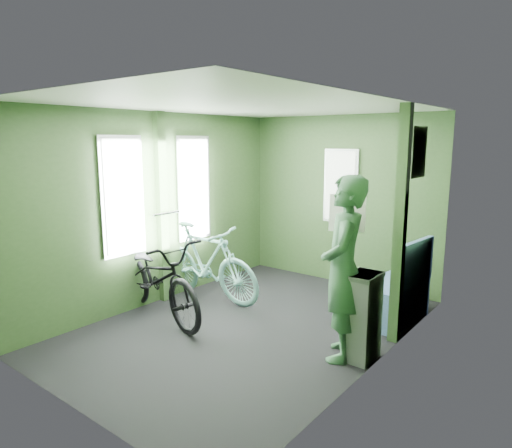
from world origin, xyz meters
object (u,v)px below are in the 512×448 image
at_px(waste_box, 362,317).
at_px(bench_seat, 394,297).
at_px(bicycle_black, 159,317).
at_px(passenger, 343,268).
at_px(bicycle_mint, 207,299).

xyz_separation_m(waste_box, bench_seat, (-0.12, 1.05, -0.13)).
relative_size(bicycle_black, waste_box, 2.19).
bearing_deg(bicycle_black, passenger, -65.26).
bearing_deg(waste_box, passenger, -158.41).
height_order(passenger, bench_seat, passenger).
bearing_deg(waste_box, bench_seat, 96.23).
xyz_separation_m(bicycle_mint, passenger, (2.04, -0.35, 0.84)).
relative_size(bicycle_mint, waste_box, 2.02).
height_order(bicycle_black, waste_box, waste_box).
distance_m(passenger, bench_seat, 1.26).
bearing_deg(bench_seat, passenger, -87.16).
bearing_deg(bicycle_black, bicycle_mint, 12.50).
bearing_deg(bench_seat, bicycle_black, -138.32).
distance_m(bicycle_mint, passenger, 2.23).
bearing_deg(bench_seat, bicycle_mint, -154.02).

